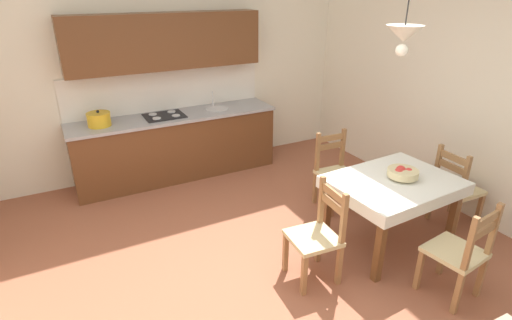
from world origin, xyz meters
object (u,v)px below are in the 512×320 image
kitchen_cabinetry (173,117)px  dining_chair_tv_side (317,236)px  dining_chair_kitchen_side (335,173)px  fruit_bowl (403,173)px  dining_chair_window_side (456,189)px  dining_table (393,192)px  dining_chair_camera_side (460,253)px  pendant_lamp (404,35)px

kitchen_cabinetry → dining_chair_tv_side: 2.82m
dining_chair_kitchen_side → fruit_bowl: size_ratio=3.10×
dining_chair_kitchen_side → fruit_bowl: 1.00m
dining_chair_window_side → dining_chair_kitchen_side: size_ratio=1.00×
dining_table → dining_chair_camera_side: size_ratio=1.37×
dining_chair_window_side → fruit_bowl: bearing=177.7°
dining_table → dining_chair_tv_side: 0.99m
dining_table → kitchen_cabinetry: bearing=118.1°
dining_chair_kitchen_side → kitchen_cabinetry: bearing=129.1°
dining_table → dining_chair_kitchen_side: dining_chair_kitchen_side is taller
kitchen_cabinetry → dining_chair_kitchen_side: (1.43, -1.76, -0.41)m
dining_table → fruit_bowl: size_ratio=4.24×
dining_table → dining_chair_tv_side: dining_chair_tv_side is taller
dining_chair_window_side → dining_chair_tv_side: size_ratio=1.00×
kitchen_cabinetry → dining_table: (1.42, -2.67, -0.24)m
kitchen_cabinetry → dining_chair_tv_side: size_ratio=2.99×
dining_chair_tv_side → fruit_bowl: (1.05, 0.06, 0.37)m
dining_table → dining_chair_camera_side: bearing=-93.4°
dining_chair_camera_side → dining_chair_kitchen_side: bearing=88.1°
dining_chair_kitchen_side → pendant_lamp: (-0.08, -0.84, 1.69)m
dining_chair_tv_side → dining_chair_camera_side: size_ratio=1.00×
kitchen_cabinetry → fruit_bowl: kitchen_cabinetry is taller
kitchen_cabinetry → dining_table: kitchen_cabinetry is taller
fruit_bowl → dining_chair_kitchen_side: bearing=94.8°
dining_chair_window_side → dining_chair_camera_side: bearing=-140.7°
dining_chair_tv_side → pendant_lamp: 1.91m
dining_chair_tv_side → pendant_lamp: size_ratio=1.16×
kitchen_cabinetry → dining_chair_kitchen_side: bearing=-50.9°
dining_table → pendant_lamp: size_ratio=1.58×
kitchen_cabinetry → pendant_lamp: bearing=-62.6°
dining_chair_tv_side → kitchen_cabinetry: bearing=99.5°
dining_chair_camera_side → kitchen_cabinetry: bearing=111.3°
dining_chair_camera_side → dining_chair_window_side: bearing=39.3°
dining_chair_window_side → dining_chair_tv_side: 1.90m
dining_chair_camera_side → pendant_lamp: bearing=91.6°
dining_chair_window_side → fruit_bowl: 0.92m
dining_chair_window_side → pendant_lamp: (-1.01, 0.12, 1.69)m
dining_chair_tv_side → pendant_lamp: pendant_lamp is taller
dining_chair_window_side → dining_chair_kitchen_side: same height
kitchen_cabinetry → dining_table: bearing=-61.9°
dining_chair_window_side → pendant_lamp: 1.97m
kitchen_cabinetry → dining_chair_camera_side: kitchen_cabinetry is taller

